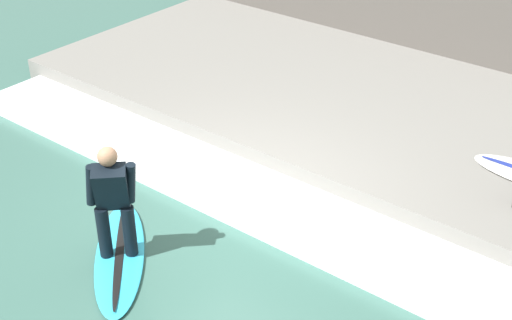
% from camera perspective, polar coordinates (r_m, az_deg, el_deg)
% --- Properties ---
extents(ground_plane, '(28.00, 28.00, 0.00)m').
position_cam_1_polar(ground_plane, '(8.49, -1.90, -5.29)').
color(ground_plane, '#386056').
extents(concrete_ledge, '(4.40, 10.70, 0.36)m').
position_cam_1_polar(concrete_ledge, '(10.75, 9.44, 3.76)').
color(concrete_ledge, slate).
rests_on(concrete_ledge, ground_plane).
extents(back_wall, '(0.50, 11.23, 1.68)m').
position_cam_1_polar(back_wall, '(12.55, 15.39, 10.38)').
color(back_wall, '#544F49').
rests_on(back_wall, ground_plane).
extents(wave_foam_crest, '(1.12, 10.16, 0.15)m').
position_cam_1_polar(wave_foam_crest, '(8.79, 0.36, -3.25)').
color(wave_foam_crest, white).
rests_on(wave_foam_crest, ground_plane).
extents(surfboard_riding, '(1.84, 1.82, 0.07)m').
position_cam_1_polar(surfboard_riding, '(8.13, -10.84, -7.54)').
color(surfboard_riding, '#2DADD1').
rests_on(surfboard_riding, ground_plane).
extents(surfer_riding, '(0.51, 0.51, 1.36)m').
position_cam_1_polar(surfer_riding, '(7.68, -11.41, -2.93)').
color(surfer_riding, black).
rests_on(surfer_riding, surfboard_riding).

